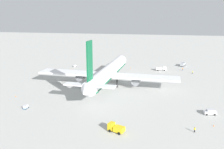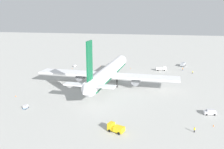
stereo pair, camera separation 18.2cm
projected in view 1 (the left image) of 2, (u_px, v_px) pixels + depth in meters
name	position (u px, v px, depth m)	size (l,w,h in m)	color
ground_plane	(109.00, 85.00, 127.19)	(600.00, 600.00, 0.00)	#B2B2AD
airliner	(108.00, 73.00, 124.20)	(73.17, 71.16, 25.93)	white
service_truck_0	(116.00, 128.00, 76.99)	(4.03, 5.71, 2.68)	yellow
service_truck_1	(183.00, 64.00, 171.17)	(6.49, 4.07, 2.41)	#999EA5
service_truck_2	(161.00, 68.00, 158.10)	(3.28, 6.70, 2.66)	white
service_van	(210.00, 112.00, 90.18)	(2.63, 4.66, 1.97)	silver
baggage_cart_0	(110.00, 64.00, 174.90)	(2.85, 2.81, 1.53)	#26598C
baggage_cart_1	(75.00, 66.00, 169.14)	(2.46, 2.75, 1.24)	gray
baggage_cart_2	(26.00, 107.00, 95.84)	(2.93, 1.57, 1.38)	#26598C
ground_worker_0	(183.00, 69.00, 158.55)	(0.56, 0.56, 1.77)	navy
ground_worker_1	(195.00, 130.00, 76.86)	(0.55, 0.55, 1.73)	black
ground_worker_2	(193.00, 72.00, 150.15)	(0.43, 0.43, 1.74)	#3F3F47
traffic_cone_0	(214.00, 125.00, 81.03)	(0.36, 0.36, 0.55)	orange
traffic_cone_1	(72.00, 68.00, 163.09)	(0.36, 0.36, 0.55)	orange
traffic_cone_2	(16.00, 96.00, 109.47)	(0.36, 0.36, 0.55)	orange
traffic_cone_3	(131.00, 68.00, 163.96)	(0.36, 0.36, 0.55)	orange
traffic_cone_4	(101.00, 66.00, 170.88)	(0.36, 0.36, 0.55)	orange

